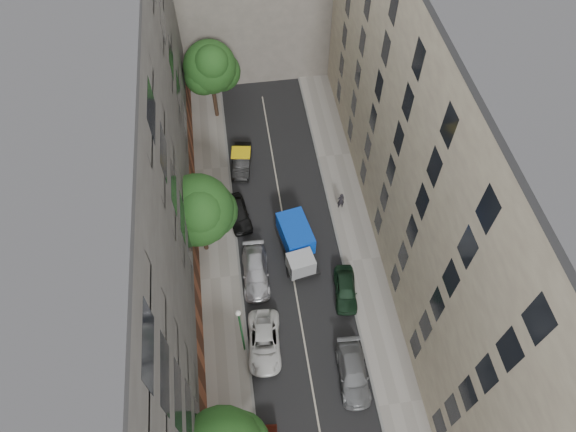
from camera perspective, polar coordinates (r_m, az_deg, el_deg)
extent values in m
plane|color=#4C4C49|center=(39.69, 0.44, -5.93)|extent=(120.00, 120.00, 0.00)
cube|color=black|center=(39.69, 0.44, -5.93)|extent=(8.00, 44.00, 0.02)
cube|color=gray|center=(39.58, -7.52, -6.83)|extent=(3.00, 44.00, 0.15)
cube|color=gray|center=(40.44, 8.19, -4.84)|extent=(3.00, 44.00, 0.15)
cube|color=#444240|center=(32.21, -19.19, 0.74)|extent=(8.00, 44.00, 20.00)
cube|color=beige|center=(34.28, 19.12, 5.02)|extent=(8.00, 44.00, 20.00)
cube|color=black|center=(40.00, 0.99, -3.73)|extent=(2.88, 5.43, 0.29)
cube|color=#AAACAF|center=(38.34, 1.43, -5.34)|extent=(2.15, 1.84, 1.62)
cube|color=blue|center=(39.61, 0.82, -1.92)|extent=(2.67, 3.75, 1.72)
cylinder|color=black|center=(39.12, 0.08, -6.23)|extent=(0.27, 0.80, 0.80)
cylinder|color=black|center=(39.29, 2.72, -5.89)|extent=(0.27, 0.80, 0.80)
cylinder|color=black|center=(40.84, -0.60, -2.18)|extent=(0.27, 0.80, 0.80)
cylinder|color=black|center=(41.01, 1.92, -1.87)|extent=(0.27, 0.80, 0.80)
imported|color=silver|center=(36.46, -2.65, -13.83)|extent=(2.62, 4.96, 1.33)
imported|color=#B8B7BC|center=(38.87, -3.62, -6.19)|extent=(2.14, 4.87, 1.39)
imported|color=black|center=(41.92, -5.53, 0.30)|extent=(2.23, 4.21, 1.36)
imported|color=black|center=(45.45, -5.15, 6.10)|extent=(2.11, 4.39, 1.39)
imported|color=slate|center=(35.94, 7.25, -16.94)|extent=(2.14, 4.74, 1.35)
imported|color=black|center=(38.36, 6.41, -8.07)|extent=(2.06, 4.08, 1.33)
cylinder|color=#382619|center=(39.99, -9.27, -2.58)|extent=(0.36, 0.36, 2.45)
cylinder|color=#382619|center=(38.27, -9.68, -0.87)|extent=(0.24, 0.24, 1.75)
sphere|color=#184919|center=(36.89, -10.05, 0.65)|extent=(5.25, 5.25, 5.25)
sphere|color=#184919|center=(37.73, -8.54, 0.54)|extent=(3.94, 3.94, 3.94)
sphere|color=#184919|center=(37.06, -10.98, -0.54)|extent=(3.68, 3.68, 3.68)
sphere|color=#184919|center=(35.67, -9.88, 0.53)|extent=(3.41, 3.41, 3.41)
cylinder|color=#382619|center=(49.65, -8.06, 12.22)|extent=(0.36, 0.36, 2.74)
cylinder|color=#382619|center=(48.12, -8.39, 14.28)|extent=(0.24, 0.24, 1.96)
sphere|color=#184919|center=(46.92, -8.68, 16.06)|extent=(4.66, 4.66, 4.66)
sphere|color=#184919|center=(47.80, -7.46, 15.61)|extent=(3.50, 3.50, 3.50)
sphere|color=#184919|center=(46.90, -9.44, 15.05)|extent=(3.26, 3.26, 3.26)
sphere|color=#184919|center=(45.66, -8.53, 16.48)|extent=(3.03, 3.03, 3.03)
cylinder|color=#185727|center=(34.28, -5.16, -12.77)|extent=(0.14, 0.14, 5.73)
sphere|color=silver|center=(31.58, -5.56, -10.69)|extent=(0.36, 0.36, 0.36)
imported|color=black|center=(42.35, 5.89, 1.72)|extent=(0.63, 0.44, 1.67)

